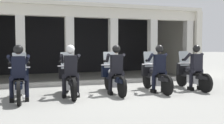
# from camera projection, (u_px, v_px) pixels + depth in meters

# --- Properties ---
(ground_plane) EXTENTS (80.00, 80.00, 0.00)m
(ground_plane) POSITION_uv_depth(u_px,v_px,m) (91.00, 81.00, 11.53)
(ground_plane) COLOR gray
(station_building) EXTENTS (10.72, 4.60, 3.34)m
(station_building) POSITION_uv_depth(u_px,v_px,m) (81.00, 35.00, 13.28)
(station_building) COLOR black
(station_building) RESTS_ON ground
(kerb_strip) EXTENTS (10.22, 0.24, 0.12)m
(kerb_strip) POSITION_uv_depth(u_px,v_px,m) (95.00, 82.00, 10.76)
(kerb_strip) COLOR #B7B5AD
(kerb_strip) RESTS_ON ground
(motorcycle_far_left) EXTENTS (0.62, 2.04, 1.35)m
(motorcycle_far_left) POSITION_uv_depth(u_px,v_px,m) (19.00, 82.00, 7.50)
(motorcycle_far_left) COLOR black
(motorcycle_far_left) RESTS_ON ground
(police_officer_far_left) EXTENTS (0.63, 0.61, 1.58)m
(police_officer_far_left) POSITION_uv_depth(u_px,v_px,m) (19.00, 68.00, 7.20)
(police_officer_far_left) COLOR black
(police_officer_far_left) RESTS_ON ground
(motorcycle_left) EXTENTS (0.62, 2.04, 1.35)m
(motorcycle_left) POSITION_uv_depth(u_px,v_px,m) (69.00, 80.00, 8.08)
(motorcycle_left) COLOR black
(motorcycle_left) RESTS_ON ground
(police_officer_left) EXTENTS (0.63, 0.61, 1.58)m
(police_officer_left) POSITION_uv_depth(u_px,v_px,m) (70.00, 66.00, 7.79)
(police_officer_left) COLOR black
(police_officer_left) RESTS_ON ground
(motorcycle_center) EXTENTS (0.62, 2.04, 1.35)m
(motorcycle_center) POSITION_uv_depth(u_px,v_px,m) (113.00, 78.00, 8.55)
(motorcycle_center) COLOR black
(motorcycle_center) RESTS_ON ground
(police_officer_center) EXTENTS (0.63, 0.61, 1.58)m
(police_officer_center) POSITION_uv_depth(u_px,v_px,m) (116.00, 65.00, 8.25)
(police_officer_center) COLOR black
(police_officer_center) RESTS_ON ground
(motorcycle_right) EXTENTS (0.62, 2.04, 1.35)m
(motorcycle_right) POSITION_uv_depth(u_px,v_px,m) (155.00, 77.00, 8.88)
(motorcycle_right) COLOR black
(motorcycle_right) RESTS_ON ground
(police_officer_right) EXTENTS (0.63, 0.61, 1.58)m
(police_officer_right) POSITION_uv_depth(u_px,v_px,m) (159.00, 64.00, 8.58)
(police_officer_right) COLOR black
(police_officer_right) RESTS_ON ground
(motorcycle_far_right) EXTENTS (0.62, 2.04, 1.35)m
(motorcycle_far_right) POSITION_uv_depth(u_px,v_px,m) (191.00, 75.00, 9.36)
(motorcycle_far_right) COLOR black
(motorcycle_far_right) RESTS_ON ground
(police_officer_far_right) EXTENTS (0.63, 0.61, 1.58)m
(police_officer_far_right) POSITION_uv_depth(u_px,v_px,m) (196.00, 63.00, 9.06)
(police_officer_far_right) COLOR black
(police_officer_far_right) RESTS_ON ground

